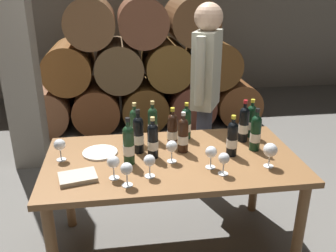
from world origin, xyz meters
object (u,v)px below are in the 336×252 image
dining_table (172,169)px  wine_bottle_4 (244,124)px  wine_bottle_1 (172,130)px  wine_glass_3 (113,163)px  wine_glass_6 (224,159)px  wine_bottle_8 (135,125)px  wine_bottle_11 (183,135)px  wine_bottle_7 (256,132)px  wine_bottle_3 (251,120)px  sommelier_presenting (206,85)px  wine_glass_4 (60,145)px  serving_plate (100,153)px  wine_glass_5 (150,161)px  wine_glass_0 (172,147)px  wine_bottle_9 (232,138)px  wine_bottle_2 (129,144)px  wine_bottle_10 (153,140)px  tasting_notebook (78,177)px  wine_glass_7 (270,150)px  wine_glass_1 (211,153)px  wine_bottle_6 (138,134)px  wine_bottle_0 (153,124)px  wine_glass_2 (127,170)px

dining_table → wine_bottle_4: wine_bottle_4 is taller
wine_bottle_1 → wine_glass_3: bearing=-136.3°
wine_bottle_1 → wine_glass_6: wine_bottle_1 is taller
wine_bottle_8 → wine_bottle_11: bearing=-33.9°
wine_bottle_7 → wine_glass_6: 0.44m
wine_bottle_11 → wine_bottle_4: bearing=13.5°
wine_bottle_3 → wine_bottle_7: 0.24m
wine_glass_6 → sommelier_presenting: (0.13, 1.02, 0.18)m
wine_bottle_7 → wine_glass_6: size_ratio=2.12×
wine_glass_4 → serving_plate: 0.28m
serving_plate → wine_glass_5: bearing=-49.4°
wine_glass_4 → wine_glass_0: bearing=-9.9°
wine_bottle_1 → wine_glass_6: (0.25, -0.44, -0.02)m
dining_table → wine_glass_3: size_ratio=11.33×
wine_glass_4 → wine_bottle_9: bearing=-4.4°
wine_glass_3 → serving_plate: wine_glass_3 is taller
wine_bottle_2 → sommelier_presenting: sommelier_presenting is taller
wine_bottle_4 → wine_glass_0: (-0.57, -0.26, -0.03)m
wine_bottle_7 → wine_bottle_9: 0.20m
wine_bottle_10 → wine_glass_6: size_ratio=2.00×
wine_bottle_8 → sommelier_presenting: size_ratio=0.18×
wine_glass_4 → wine_glass_5: bearing=-28.2°
wine_bottle_7 → wine_glass_5: (-0.77, -0.27, -0.03)m
wine_glass_3 → wine_glass_5: size_ratio=1.03×
dining_table → wine_bottle_9: wine_bottle_9 is taller
wine_bottle_1 → tasting_notebook: wine_bottle_1 is taller
wine_glass_4 → wine_glass_7: bearing=-11.9°
wine_bottle_3 → wine_bottle_9: wine_bottle_3 is taller
wine_bottle_7 → tasting_notebook: size_ratio=1.40×
sommelier_presenting → wine_glass_7: bearing=-78.8°
wine_bottle_3 → wine_bottle_9: bearing=-129.2°
wine_bottle_4 → wine_glass_3: bearing=-156.1°
wine_bottle_2 → wine_glass_1: wine_bottle_2 is taller
wine_glass_0 → wine_bottle_10: bearing=144.5°
wine_glass_0 → wine_glass_1: wine_glass_0 is taller
wine_bottle_8 → wine_glass_3: (-0.16, -0.52, -0.02)m
wine_glass_1 → serving_plate: size_ratio=0.62×
wine_bottle_9 → wine_bottle_4: bearing=54.5°
wine_glass_7 → wine_bottle_4: bearing=94.8°
wine_glass_0 → tasting_notebook: size_ratio=0.68×
wine_bottle_4 → wine_glass_7: wine_bottle_4 is taller
wine_bottle_6 → sommelier_presenting: bearing=45.5°
wine_bottle_11 → wine_glass_7: size_ratio=1.79×
wine_bottle_0 → wine_bottle_4: bearing=-9.4°
wine_bottle_8 → wine_glass_2: (-0.08, -0.62, -0.03)m
wine_bottle_9 → wine_glass_3: (-0.79, -0.20, -0.02)m
wine_bottle_3 → wine_glass_3: wine_bottle_3 is taller
wine_bottle_10 → wine_glass_5: bearing=-100.4°
wine_glass_0 → wine_bottle_3: bearing=26.9°
wine_glass_6 → tasting_notebook: size_ratio=0.66×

